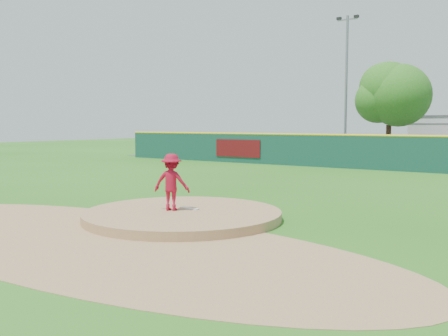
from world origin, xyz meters
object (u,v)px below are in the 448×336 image
Objects in this scene: van at (345,154)px; light_pole_left at (346,80)px; deciduous_tree at (390,97)px; playground_slide at (238,147)px; pitcher at (172,182)px.

van is 0.43× the size of light_pole_left.
playground_slide is at bearing -174.31° from deciduous_tree.
light_pole_left is at bearing 21.78° from playground_slide.
deciduous_tree is at bearing 5.69° from playground_slide.
pitcher is 27.57m from playground_slide.
playground_slide is at bearing 51.95° from van.
van is (-3.20, 20.91, -0.37)m from pitcher.
light_pole_left is (-5.71, 27.12, 5.01)m from pitcher.
pitcher is 0.34× the size of van.
playground_slide is 0.36× the size of deciduous_tree.
van is 8.58m from light_pole_left.
deciduous_tree is at bearing -107.53° from pitcher.
pitcher is at bearing 166.64° from van.
pitcher is at bearing -86.11° from deciduous_tree.
deciduous_tree is (-1.71, 25.12, 3.51)m from pitcher.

